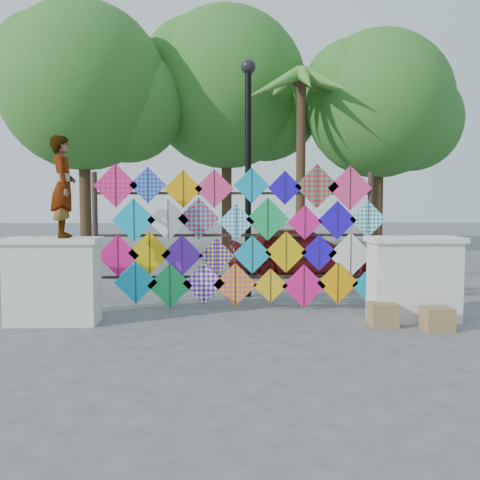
# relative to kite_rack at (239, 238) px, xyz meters

# --- Properties ---
(ground) EXTENTS (80.00, 80.00, 0.00)m
(ground) POSITION_rel_kite_rack_xyz_m (-0.08, -0.72, -1.21)
(ground) COLOR gray
(ground) RESTS_ON ground
(parapet_left) EXTENTS (1.40, 0.65, 1.28)m
(parapet_left) POSITION_rel_kite_rack_xyz_m (-2.78, -0.92, -0.56)
(parapet_left) COLOR white
(parapet_left) RESTS_ON ground
(parapet_right) EXTENTS (1.40, 0.65, 1.28)m
(parapet_right) POSITION_rel_kite_rack_xyz_m (2.62, -0.92, -0.56)
(parapet_right) COLOR white
(parapet_right) RESTS_ON ground
(kite_rack) EXTENTS (4.90, 0.24, 2.44)m
(kite_rack) POSITION_rel_kite_rack_xyz_m (0.00, 0.00, 0.00)
(kite_rack) COLOR #2F221A
(kite_rack) RESTS_ON ground
(tree_west) EXTENTS (5.85, 5.20, 8.01)m
(tree_west) POSITION_rel_kite_rack_xyz_m (-4.48, 8.31, 4.17)
(tree_west) COLOR #48321E
(tree_west) RESTS_ON ground
(tree_mid) EXTENTS (6.30, 5.60, 8.61)m
(tree_mid) POSITION_rel_kite_rack_xyz_m (0.03, 10.31, 4.57)
(tree_mid) COLOR #48321E
(tree_mid) RESTS_ON ground
(tree_east) EXTENTS (5.40, 4.80, 7.42)m
(tree_east) POSITION_rel_kite_rack_xyz_m (5.02, 8.81, 3.78)
(tree_east) COLOR #48321E
(tree_east) RESTS_ON ground
(palm_tree) EXTENTS (3.62, 3.62, 5.83)m
(palm_tree) POSITION_rel_kite_rack_xyz_m (2.12, 7.28, 3.74)
(palm_tree) COLOR #48321E
(palm_tree) RESTS_ON ground
(vendor_woman) EXTENTS (0.46, 0.60, 1.49)m
(vendor_woman) POSITION_rel_kite_rack_xyz_m (-2.60, -0.92, 0.81)
(vendor_woman) COLOR #99999E
(vendor_woman) RESTS_ON parapet_left
(sedan) EXTENTS (3.67, 1.61, 1.23)m
(sedan) POSITION_rel_kite_rack_xyz_m (1.67, 4.26, -0.59)
(sedan) COLOR #5C0F11
(sedan) RESTS_ON ground
(lamppost) EXTENTS (0.28, 0.28, 4.46)m
(lamppost) POSITION_rel_kite_rack_xyz_m (0.22, 1.28, 1.48)
(lamppost) COLOR black
(lamppost) RESTS_ON ground
(cardboard_box_near) EXTENTS (0.39, 0.34, 0.34)m
(cardboard_box_near) POSITION_rel_kite_rack_xyz_m (2.05, -1.27, -1.04)
(cardboard_box_near) COLOR #9C764B
(cardboard_box_near) RESTS_ON ground
(cardboard_box_far) EXTENTS (0.39, 0.36, 0.33)m
(cardboard_box_far) POSITION_rel_kite_rack_xyz_m (2.74, -1.56, -1.04)
(cardboard_box_far) COLOR #9C764B
(cardboard_box_far) RESTS_ON ground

